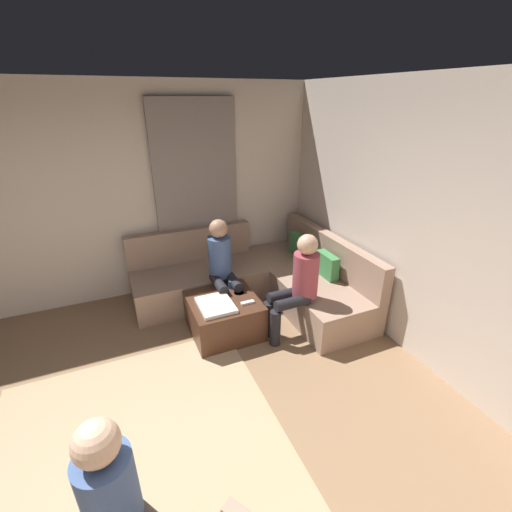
# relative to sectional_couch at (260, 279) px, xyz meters

# --- Properties ---
(ground_plane) EXTENTS (6.00, 6.00, 0.10)m
(ground_plane) POSITION_rel_sectional_couch_xyz_m (2.08, -1.88, -0.33)
(ground_plane) COLOR #8C6B4C
(wall_back) EXTENTS (6.00, 0.12, 2.70)m
(wall_back) POSITION_rel_sectional_couch_xyz_m (2.08, 1.06, 1.07)
(wall_back) COLOR beige
(wall_back) RESTS_ON ground_plane
(wall_left) EXTENTS (0.12, 6.00, 2.70)m
(wall_left) POSITION_rel_sectional_couch_xyz_m (-0.86, -1.88, 1.07)
(wall_left) COLOR beige
(wall_left) RESTS_ON ground_plane
(curtain_panel) EXTENTS (0.06, 1.10, 2.50)m
(curtain_panel) POSITION_rel_sectional_couch_xyz_m (-0.76, -0.58, 0.97)
(curtain_panel) COLOR gray
(curtain_panel) RESTS_ON ground_plane
(area_rug) EXTENTS (2.60, 2.20, 0.01)m
(area_rug) POSITION_rel_sectional_couch_xyz_m (1.88, -1.78, -0.27)
(area_rug) COLOR tan
(area_rug) RESTS_ON ground_plane
(sectional_couch) EXTENTS (2.10, 2.55, 0.87)m
(sectional_couch) POSITION_rel_sectional_couch_xyz_m (0.00, 0.00, 0.00)
(sectional_couch) COLOR #9E7F6B
(sectional_couch) RESTS_ON ground_plane
(ottoman) EXTENTS (0.76, 0.76, 0.42)m
(ottoman) POSITION_rel_sectional_couch_xyz_m (0.53, -0.68, -0.07)
(ottoman) COLOR #4C2D1E
(ottoman) RESTS_ON ground_plane
(folded_blanket) EXTENTS (0.44, 0.36, 0.04)m
(folded_blanket) POSITION_rel_sectional_couch_xyz_m (0.63, -0.80, 0.16)
(folded_blanket) COLOR white
(folded_blanket) RESTS_ON ottoman
(coffee_mug) EXTENTS (0.08, 0.08, 0.10)m
(coffee_mug) POSITION_rel_sectional_couch_xyz_m (0.31, -0.50, 0.19)
(coffee_mug) COLOR #334C72
(coffee_mug) RESTS_ON ottoman
(game_remote) EXTENTS (0.05, 0.15, 0.02)m
(game_remote) POSITION_rel_sectional_couch_xyz_m (0.71, -0.46, 0.15)
(game_remote) COLOR white
(game_remote) RESTS_ON ottoman
(person_on_couch_back) EXTENTS (0.30, 0.60, 1.20)m
(person_on_couch_back) POSITION_rel_sectional_couch_xyz_m (0.88, 0.06, 0.38)
(person_on_couch_back) COLOR black
(person_on_couch_back) RESTS_ON ground_plane
(person_on_couch_side) EXTENTS (0.60, 0.30, 1.20)m
(person_on_couch_side) POSITION_rel_sectional_couch_xyz_m (0.15, -0.55, 0.38)
(person_on_couch_side) COLOR black
(person_on_couch_side) RESTS_ON ground_plane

